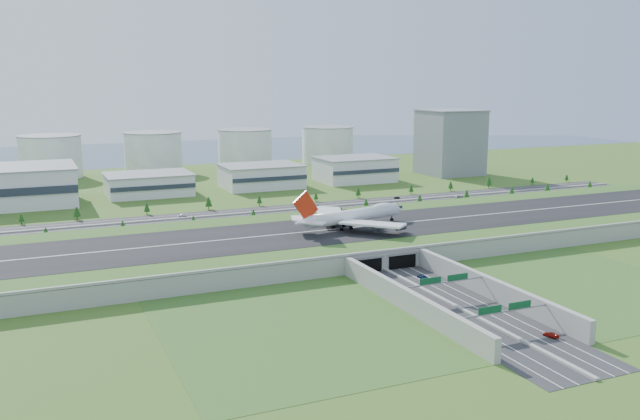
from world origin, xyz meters
name	(u,v)px	position (x,y,z in m)	size (l,w,h in m)	color
ground	(336,245)	(0.00, 0.00, 0.00)	(1200.00, 1200.00, 0.00)	#3A571B
airfield_deck	(336,237)	(0.00, -0.09, 4.12)	(520.00, 100.00, 9.20)	gray
underpass_road	(450,296)	(0.00, -99.42, 3.43)	(38.80, 120.40, 8.00)	#28282B
sign_gantry_near	(444,283)	(0.00, -95.04, 6.95)	(38.70, 0.70, 9.80)	gray
sign_gantry_far	(505,312)	(0.00, -130.04, 6.95)	(38.70, 0.70, 9.80)	gray
north_expressway	(272,211)	(0.00, 95.00, 0.06)	(560.00, 36.00, 0.12)	#28282B
tree_row	(300,203)	(18.20, 92.86, 4.67)	(499.53, 48.69, 8.42)	#3D2819
hangar_mid_a	(149,184)	(-60.00, 190.00, 7.50)	(58.00, 42.00, 15.00)	silver
hangar_mid_b	(261,176)	(25.00, 190.00, 8.50)	(58.00, 42.00, 17.00)	silver
hangar_mid_c	(355,170)	(105.00, 190.00, 9.50)	(58.00, 42.00, 19.00)	silver
office_tower	(450,143)	(200.00, 195.00, 27.50)	(46.00, 46.00, 55.00)	slate
fuel_tank_a	(51,157)	(-120.00, 310.00, 17.50)	(50.00, 50.00, 35.00)	silver
fuel_tank_b	(153,153)	(-35.00, 310.00, 17.50)	(50.00, 50.00, 35.00)	silver
fuel_tank_c	(245,149)	(50.00, 310.00, 17.50)	(50.00, 50.00, 35.00)	silver
fuel_tank_d	(328,145)	(135.00, 310.00, 17.50)	(50.00, 50.00, 35.00)	silver
bay_water	(158,152)	(0.00, 480.00, 0.03)	(1200.00, 260.00, 0.06)	#364E68
boeing_747	(352,216)	(9.18, 0.47, 14.22)	(70.09, 65.54, 21.98)	white
car_0	(421,300)	(-8.64, -92.88, 0.79)	(1.58, 3.93, 1.34)	silver
car_1	(456,321)	(-9.69, -117.16, 0.85)	(1.54, 4.41, 1.45)	white
car_2	(422,276)	(8.37, -66.71, 0.89)	(2.57, 5.57, 1.55)	#0E2248
car_3	(551,335)	(11.15, -139.60, 0.90)	(2.18, 5.36, 1.55)	maroon
car_5	(397,198)	(94.89, 103.90, 0.81)	(1.47, 4.21, 1.39)	black
car_6	(459,197)	(136.39, 89.13, 0.93)	(2.67, 5.80, 1.61)	#ADADB1
car_7	(182,215)	(-55.44, 101.70, 0.94)	(2.29, 5.63, 1.64)	white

